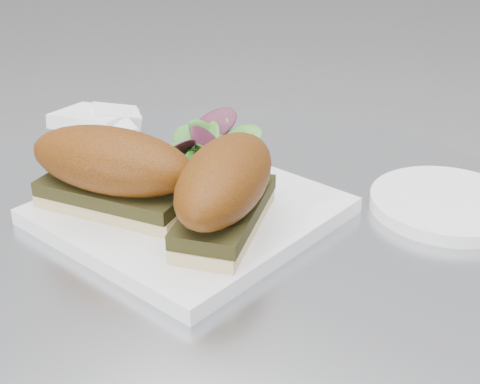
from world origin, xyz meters
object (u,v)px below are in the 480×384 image
(sandwich_right, at_px, (225,187))
(saucer, at_px, (447,204))
(plate, at_px, (189,211))
(sandwich_left, at_px, (112,169))

(sandwich_right, distance_m, saucer, 0.24)
(plate, distance_m, sandwich_left, 0.09)
(plate, relative_size, sandwich_right, 1.35)
(sandwich_left, height_order, saucer, sandwich_left)
(plate, height_order, sandwich_left, sandwich_left)
(plate, height_order, sandwich_right, sandwich_right)
(plate, distance_m, saucer, 0.26)
(sandwich_right, height_order, saucer, sandwich_right)
(saucer, bearing_deg, sandwich_right, -127.79)
(sandwich_right, bearing_deg, saucer, 122.95)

